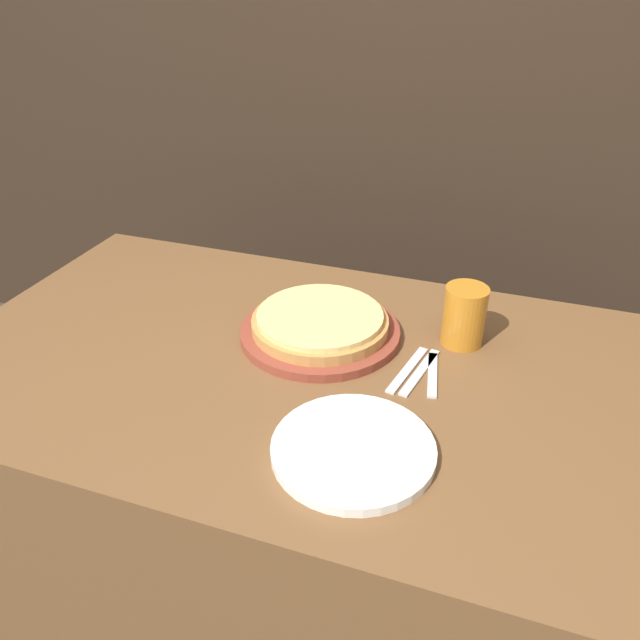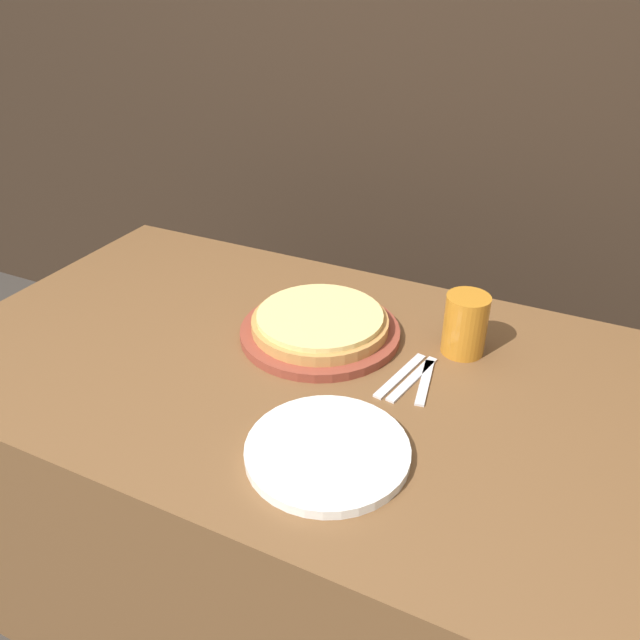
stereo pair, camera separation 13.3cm
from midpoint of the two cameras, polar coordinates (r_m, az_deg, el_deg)
The scene contains 9 objects.
ground_plane at distance 1.80m, azimuth -2.82°, elevation -23.95°, with size 12.00×12.00×0.00m, color #38332D.
back_wall at distance 2.01m, azimuth 8.00°, elevation 25.83°, with size 6.00×0.05×2.60m.
dining_table at distance 1.51m, azimuth -3.20°, elevation -15.80°, with size 1.55×0.87×0.75m.
pizza_on_board at distance 1.34m, azimuth -2.84°, elevation -0.63°, with size 0.35×0.35×0.06m.
beer_glass at distance 1.31m, azimuth 10.29°, elevation 0.52°, with size 0.09×0.09×0.13m.
dinner_plate at distance 1.05m, azimuth -0.62°, elevation -11.88°, with size 0.28×0.28×0.02m.
fork at distance 1.25m, azimuth 4.99°, elevation -4.65°, with size 0.05×0.17×0.00m.
dinner_knife at distance 1.24m, azimuth 6.10°, elevation -4.87°, with size 0.05×0.17×0.00m.
spoon at distance 1.24m, azimuth 7.23°, elevation -5.08°, with size 0.04×0.15×0.00m.
Camera 1 is at (0.35, -0.97, 1.48)m, focal length 35.00 mm.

